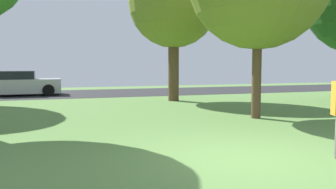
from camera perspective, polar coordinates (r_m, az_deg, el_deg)
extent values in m
plane|color=#5B8442|center=(6.68, 12.77, -10.17)|extent=(44.00, 44.00, 0.00)
cube|color=#28282B|center=(21.84, -9.56, 0.27)|extent=(44.00, 6.40, 0.01)
cylinder|color=brown|center=(16.80, 0.91, 4.48)|extent=(0.51, 0.51, 3.23)
sphere|color=olive|center=(17.05, 0.92, 14.66)|extent=(4.22, 4.22, 4.22)
cylinder|color=brown|center=(11.63, 14.17, 3.75)|extent=(0.30, 0.30, 3.05)
cube|color=#B7B7BC|center=(21.38, -22.98, 1.29)|extent=(4.46, 1.89, 0.77)
cube|color=black|center=(21.37, -23.63, 2.91)|extent=(2.14, 1.66, 0.45)
cylinder|color=black|center=(22.26, -18.76, 0.98)|extent=(0.64, 0.22, 0.64)
cylinder|color=black|center=(20.38, -18.78, 0.65)|extent=(0.64, 0.22, 0.64)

